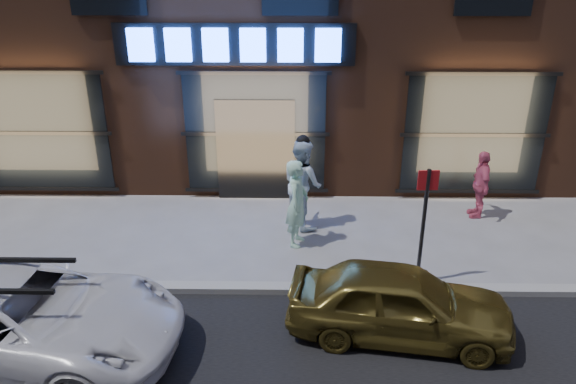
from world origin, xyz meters
name	(u,v)px	position (x,y,z in m)	size (l,w,h in m)	color
ground	(243,291)	(0.00, 0.00, 0.00)	(90.00, 90.00, 0.00)	slate
curb	(242,288)	(0.00, 0.00, 0.06)	(60.00, 0.25, 0.12)	gray
man_bowtie	(297,203)	(0.96, 1.72, 0.90)	(0.66, 0.43, 1.80)	#B3EBD1
man_cap	(302,183)	(1.07, 2.56, 0.97)	(0.94, 0.74, 1.94)	white
passerby	(480,184)	(4.98, 3.03, 0.77)	(0.90, 0.37, 1.53)	#D55776
white_suv	(19,316)	(-3.10, -1.66, 0.66)	(2.20, 4.78, 1.33)	silver
gold_sedan	(400,302)	(2.54, -1.12, 0.59)	(1.38, 3.44, 1.17)	olive
sign_post	(424,217)	(3.13, 0.32, 1.34)	(0.35, 0.07, 2.21)	#262628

